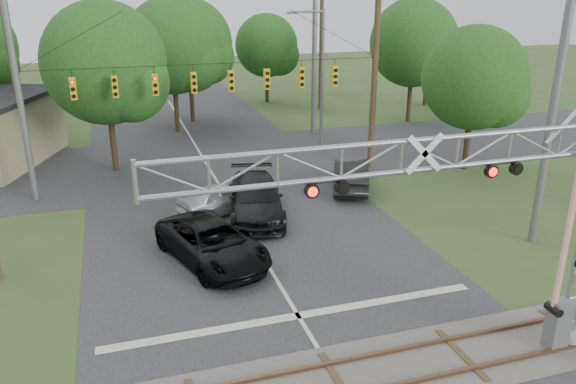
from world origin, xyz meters
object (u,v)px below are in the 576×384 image
object	(u,v)px
crossing_gantry	(482,208)
car_dark	(255,198)
sedan_silver	(221,198)
pickup_black	(212,243)
streetlight	(319,73)
traffic_signal_span	(228,79)

from	to	relation	value
crossing_gantry	car_dark	world-z (taller)	crossing_gantry
car_dark	sedan_silver	world-z (taller)	car_dark
crossing_gantry	pickup_black	bearing A→B (deg)	123.42
pickup_black	car_dark	bearing A→B (deg)	37.03
pickup_black	car_dark	xyz separation A→B (m)	(2.84, 4.10, 0.08)
sedan_silver	streetlight	distance (m)	13.15
sedan_silver	crossing_gantry	bearing A→B (deg)	177.30
traffic_signal_span	sedan_silver	world-z (taller)	traffic_signal_span
traffic_signal_span	sedan_silver	size ratio (longest dim) A/B	4.43
traffic_signal_span	car_dark	xyz separation A→B (m)	(-0.01, -5.52, -4.83)
pickup_black	sedan_silver	bearing A→B (deg)	56.56
pickup_black	streetlight	bearing A→B (deg)	37.06
traffic_signal_span	pickup_black	distance (m)	11.17
traffic_signal_span	streetlight	bearing A→B (deg)	33.23
traffic_signal_span	crossing_gantry	bearing A→B (deg)	-80.98
car_dark	pickup_black	bearing A→B (deg)	-113.92
traffic_signal_span	streetlight	distance (m)	8.33
car_dark	sedan_silver	size ratio (longest dim) A/B	1.41
traffic_signal_span	sedan_silver	distance (m)	6.91
streetlight	pickup_black	bearing A→B (deg)	-124.65
car_dark	sedan_silver	bearing A→B (deg)	157.28
pickup_black	car_dark	distance (m)	4.99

